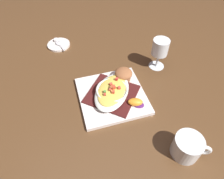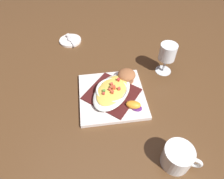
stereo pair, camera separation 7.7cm
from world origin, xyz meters
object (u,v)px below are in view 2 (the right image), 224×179
at_px(stemmed_glass, 167,54).
at_px(creamer_cup_0, 68,36).
at_px(square_plate, 112,96).
at_px(muffin, 127,76).
at_px(gratin_dish, 112,91).
at_px(coffee_mug, 177,158).
at_px(spoon, 70,39).
at_px(orange_garnish, 134,105).
at_px(creamer_saucer, 70,41).

bearing_deg(stemmed_glass, creamer_cup_0, -32.40).
relative_size(square_plate, muffin, 3.51).
bearing_deg(gratin_dish, creamer_cup_0, -64.15).
distance_m(muffin, creamer_cup_0, 0.44).
xyz_separation_m(coffee_mug, spoon, (0.38, -0.68, -0.02)).
bearing_deg(orange_garnish, coffee_mug, 115.50).
bearing_deg(creamer_cup_0, orange_garnish, 119.96).
bearing_deg(creamer_saucer, gratin_dish, 116.09).
height_order(muffin, orange_garnish, muffin).
bearing_deg(gratin_dish, stemmed_glass, -150.37).
bearing_deg(orange_garnish, spoon, -59.59).
bearing_deg(stemmed_glass, gratin_dish, 29.63).
height_order(coffee_mug, stemmed_glass, stemmed_glass).
bearing_deg(spoon, creamer_cup_0, -68.23).
distance_m(spoon, creamer_cup_0, 0.03).
relative_size(muffin, spoon, 0.78).
xyz_separation_m(creamer_saucer, creamer_cup_0, (0.01, -0.02, 0.01)).
bearing_deg(creamer_cup_0, spoon, 111.77).
distance_m(gratin_dish, coffee_mug, 0.33).
bearing_deg(coffee_mug, spoon, -61.09).
bearing_deg(orange_garnish, stemmed_glass, -128.91).
relative_size(creamer_saucer, creamer_cup_0, 4.81).
distance_m(muffin, orange_garnish, 0.15).
bearing_deg(gratin_dish, coffee_mug, 122.62).
height_order(muffin, creamer_saucer, muffin).
bearing_deg(creamer_saucer, square_plate, 116.09).
distance_m(coffee_mug, creamer_cup_0, 0.81).
bearing_deg(creamer_saucer, stemmed_glass, 149.29).
distance_m(orange_garnish, coffee_mug, 0.24).
height_order(square_plate, gratin_dish, gratin_dish).
relative_size(square_plate, orange_garnish, 3.61).
relative_size(stemmed_glass, spoon, 1.50).
relative_size(spoon, creamer_cup_0, 3.95).
bearing_deg(coffee_mug, gratin_dish, -57.38).
relative_size(gratin_dish, orange_garnish, 3.39).
height_order(square_plate, spoon, spoon).
height_order(gratin_dish, orange_garnish, gratin_dish).
distance_m(muffin, spoon, 0.42).
relative_size(gratin_dish, coffee_mug, 2.11).
bearing_deg(spoon, stemmed_glass, 149.54).
height_order(square_plate, creamer_saucer, square_plate).
height_order(square_plate, coffee_mug, coffee_mug).
distance_m(gratin_dish, orange_garnish, 0.10).
xyz_separation_m(muffin, orange_garnish, (-0.01, 0.14, -0.01)).
bearing_deg(creamer_saucer, spoon, 111.77).
distance_m(orange_garnish, stemmed_glass, 0.28).
distance_m(creamer_saucer, creamer_cup_0, 0.03).
distance_m(stemmed_glass, creamer_cup_0, 0.54).
distance_m(stemmed_glass, spoon, 0.52).
bearing_deg(muffin, creamer_cup_0, -52.01).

